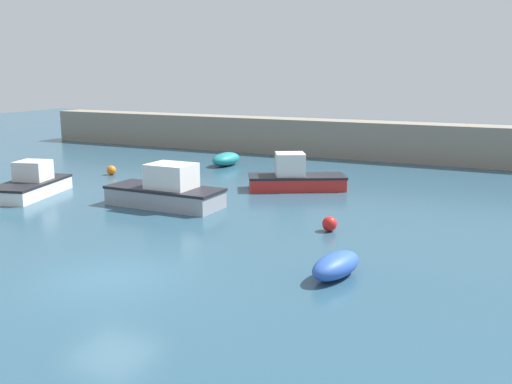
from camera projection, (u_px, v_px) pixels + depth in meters
name	position (u px, v px, depth m)	size (l,w,h in m)	color
ground_plane	(110.00, 282.00, 16.86)	(120.00, 120.00, 0.20)	#284C60
harbor_breakwater	(360.00, 140.00, 40.20)	(53.57, 2.42, 2.60)	gray
motorboat_grey_hull	(295.00, 177.00, 29.53)	(5.27, 3.98, 1.90)	red
open_tender_yellow	(226.00, 159.00, 37.10)	(1.40, 2.69, 0.85)	teal
fishing_dinghy_green	(336.00, 265.00, 16.88)	(1.39, 2.36, 0.74)	#2D56B7
cabin_cruiser_white	(31.00, 184.00, 28.08)	(3.18, 4.96, 1.69)	white
motorboat_with_cabin	(167.00, 191.00, 25.77)	(5.40, 2.15, 1.98)	gray
mooring_buoy_orange	(111.00, 170.00, 33.78)	(0.55, 0.55, 0.55)	orange
mooring_buoy_red	(330.00, 224.00, 21.83)	(0.57, 0.57, 0.57)	red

